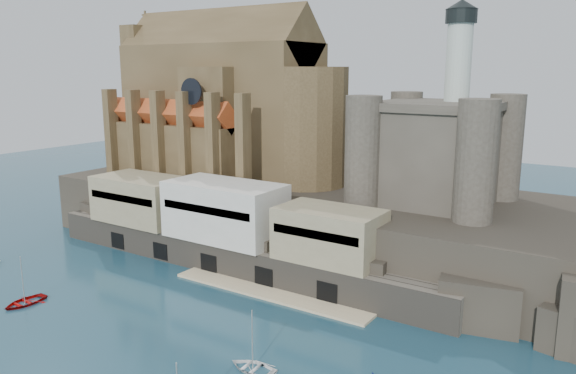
% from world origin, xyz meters
% --- Properties ---
extents(ground, '(300.00, 300.00, 0.00)m').
position_xyz_m(ground, '(0.00, 0.00, 0.00)').
color(ground, '#173C4E').
rests_on(ground, ground).
extents(promontory, '(100.00, 36.00, 10.00)m').
position_xyz_m(promontory, '(-0.19, 39.37, 4.92)').
color(promontory, black).
rests_on(promontory, ground).
extents(quay, '(70.00, 12.00, 13.05)m').
position_xyz_m(quay, '(-10.19, 23.07, 6.07)').
color(quay, '#635B4F').
rests_on(quay, ground).
extents(church, '(47.00, 25.93, 30.51)m').
position_xyz_m(church, '(-24.13, 41.85, 22.13)').
color(church, '#4C3C23').
rests_on(church, promontory).
extents(castle_keep, '(21.20, 21.20, 29.30)m').
position_xyz_m(castle_keep, '(16.08, 41.08, 18.31)').
color(castle_keep, '#423D34').
rests_on(castle_keep, promontory).
extents(boat_0, '(3.96, 1.19, 5.52)m').
position_xyz_m(boat_0, '(-22.55, -1.89, 0.00)').
color(boat_0, '#A60504').
rests_on(boat_0, ground).
extents(boat_6, '(1.22, 3.68, 5.10)m').
position_xyz_m(boat_6, '(11.66, 1.37, 0.00)').
color(boat_6, white).
rests_on(boat_6, ground).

